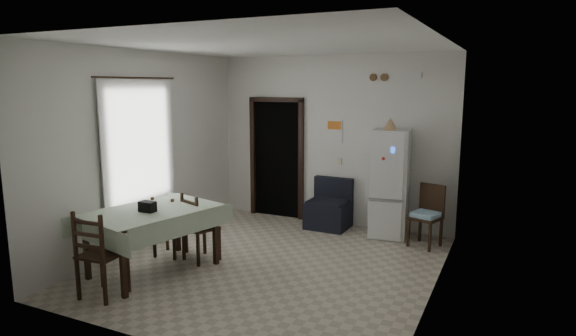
% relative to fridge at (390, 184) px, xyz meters
% --- Properties ---
extents(ground, '(4.50, 4.50, 0.00)m').
position_rel_fridge_xyz_m(ground, '(-1.11, -1.93, -0.86)').
color(ground, '#BAAD98').
rests_on(ground, ground).
extents(ceiling, '(4.20, 4.50, 0.02)m').
position_rel_fridge_xyz_m(ceiling, '(-1.11, -1.93, 2.04)').
color(ceiling, white).
rests_on(ceiling, ground).
extents(wall_back, '(4.20, 0.02, 2.90)m').
position_rel_fridge_xyz_m(wall_back, '(-1.11, 0.32, 0.59)').
color(wall_back, silver).
rests_on(wall_back, ground).
extents(wall_front, '(4.20, 0.02, 2.90)m').
position_rel_fridge_xyz_m(wall_front, '(-1.11, -4.18, 0.59)').
color(wall_front, silver).
rests_on(wall_front, ground).
extents(wall_left, '(0.02, 4.50, 2.90)m').
position_rel_fridge_xyz_m(wall_left, '(-3.21, -1.93, 0.59)').
color(wall_left, silver).
rests_on(wall_left, ground).
extents(wall_right, '(0.02, 4.50, 2.90)m').
position_rel_fridge_xyz_m(wall_right, '(0.99, -1.93, 0.59)').
color(wall_right, silver).
rests_on(wall_right, ground).
extents(doorway, '(1.06, 0.52, 2.22)m').
position_rel_fridge_xyz_m(doorway, '(-2.16, 0.52, 0.20)').
color(doorway, black).
rests_on(doorway, ground).
extents(window_recess, '(0.10, 1.20, 1.60)m').
position_rel_fridge_xyz_m(window_recess, '(-3.26, -2.13, 0.69)').
color(window_recess, silver).
rests_on(window_recess, ground).
extents(curtain, '(0.02, 1.45, 1.85)m').
position_rel_fridge_xyz_m(curtain, '(-3.15, -2.13, 0.69)').
color(curtain, silver).
rests_on(curtain, ground).
extents(curtain_rod, '(0.02, 1.60, 0.02)m').
position_rel_fridge_xyz_m(curtain_rod, '(-3.14, -2.13, 1.64)').
color(curtain_rod, black).
rests_on(curtain_rod, ground).
extents(calendar, '(0.28, 0.02, 0.40)m').
position_rel_fridge_xyz_m(calendar, '(-1.06, 0.31, 0.76)').
color(calendar, white).
rests_on(calendar, ground).
extents(calendar_image, '(0.24, 0.01, 0.14)m').
position_rel_fridge_xyz_m(calendar_image, '(-1.06, 0.30, 0.86)').
color(calendar_image, orange).
rests_on(calendar_image, ground).
extents(light_switch, '(0.08, 0.02, 0.12)m').
position_rel_fridge_xyz_m(light_switch, '(-0.96, 0.31, 0.24)').
color(light_switch, beige).
rests_on(light_switch, ground).
extents(vent_left, '(0.12, 0.03, 0.12)m').
position_rel_fridge_xyz_m(vent_left, '(-0.41, 0.30, 1.66)').
color(vent_left, brown).
rests_on(vent_left, ground).
extents(vent_right, '(0.12, 0.03, 0.12)m').
position_rel_fridge_xyz_m(vent_right, '(-0.23, 0.30, 1.66)').
color(vent_right, brown).
rests_on(vent_right, ground).
extents(emergency_light, '(0.25, 0.07, 0.09)m').
position_rel_fridge_xyz_m(emergency_light, '(0.24, 0.28, 1.69)').
color(emergency_light, white).
rests_on(emergency_light, ground).
extents(fridge, '(0.61, 0.61, 1.72)m').
position_rel_fridge_xyz_m(fridge, '(0.00, 0.00, 0.00)').
color(fridge, silver).
rests_on(fridge, ground).
extents(tan_cone, '(0.23, 0.23, 0.19)m').
position_rel_fridge_xyz_m(tan_cone, '(-0.01, -0.09, 0.95)').
color(tan_cone, tan).
rests_on(tan_cone, fridge).
extents(navy_seat, '(0.70, 0.68, 0.83)m').
position_rel_fridge_xyz_m(navy_seat, '(-1.04, -0.00, -0.44)').
color(navy_seat, black).
rests_on(navy_seat, ground).
extents(corner_chair, '(0.51, 0.51, 0.93)m').
position_rel_fridge_xyz_m(corner_chair, '(0.61, -0.28, -0.39)').
color(corner_chair, black).
rests_on(corner_chair, ground).
extents(dining_table, '(1.41, 1.80, 0.83)m').
position_rel_fridge_xyz_m(dining_table, '(-2.39, -2.80, -0.44)').
color(dining_table, '#AEC3A7').
rests_on(dining_table, ground).
extents(black_bag, '(0.20, 0.12, 0.13)m').
position_rel_fridge_xyz_m(black_bag, '(-2.36, -2.91, 0.04)').
color(black_bag, black).
rests_on(black_bag, dining_table).
extents(dining_chair_far_left, '(0.41, 0.41, 0.87)m').
position_rel_fridge_xyz_m(dining_chair_far_left, '(-2.59, -2.22, -0.42)').
color(dining_chair_far_left, black).
rests_on(dining_chair_far_left, ground).
extents(dining_chair_far_right, '(0.52, 0.52, 0.95)m').
position_rel_fridge_xyz_m(dining_chair_far_right, '(-2.08, -2.19, -0.38)').
color(dining_chair_far_right, black).
rests_on(dining_chair_far_right, ground).
extents(dining_chair_near_head, '(0.47, 0.47, 1.03)m').
position_rel_fridge_xyz_m(dining_chair_near_head, '(-2.41, -3.63, -0.34)').
color(dining_chair_near_head, black).
rests_on(dining_chair_near_head, ground).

